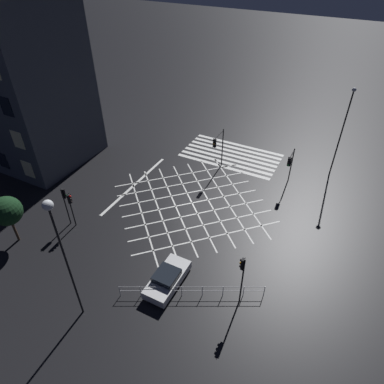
{
  "coord_description": "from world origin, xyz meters",
  "views": [
    {
      "loc": [
        -11.9,
        23.04,
        21.23
      ],
      "look_at": [
        0.0,
        0.0,
        1.35
      ],
      "focal_mm": 32.0,
      "sensor_mm": 36.0,
      "label": 1
    }
  ],
  "objects_px": {
    "street_tree_near": "(7,211)",
    "waiting_car": "(167,279)",
    "traffic_light_median_south": "(218,144)",
    "traffic_light_nw_main": "(242,272)",
    "traffic_light_sw_cross": "(290,162)",
    "street_lamp_west": "(344,125)",
    "street_lamp_east": "(58,235)",
    "traffic_light_ne_main": "(71,203)",
    "traffic_light_ne_cross": "(65,199)"
  },
  "relations": [
    {
      "from": "traffic_light_sw_cross",
      "to": "waiting_car",
      "type": "height_order",
      "value": "traffic_light_sw_cross"
    },
    {
      "from": "street_lamp_east",
      "to": "waiting_car",
      "type": "height_order",
      "value": "street_lamp_east"
    },
    {
      "from": "street_lamp_east",
      "to": "street_tree_near",
      "type": "height_order",
      "value": "street_lamp_east"
    },
    {
      "from": "waiting_car",
      "to": "traffic_light_ne_main",
      "type": "bearing_deg",
      "value": 80.35
    },
    {
      "from": "traffic_light_ne_cross",
      "to": "waiting_car",
      "type": "relative_size",
      "value": 0.9
    },
    {
      "from": "traffic_light_ne_main",
      "to": "traffic_light_nw_main",
      "type": "relative_size",
      "value": 0.79
    },
    {
      "from": "traffic_light_ne_cross",
      "to": "street_tree_near",
      "type": "bearing_deg",
      "value": 146.5
    },
    {
      "from": "street_tree_near",
      "to": "traffic_light_ne_main",
      "type": "bearing_deg",
      "value": -130.68
    },
    {
      "from": "traffic_light_ne_main",
      "to": "street_lamp_east",
      "type": "height_order",
      "value": "street_lamp_east"
    },
    {
      "from": "traffic_light_median_south",
      "to": "street_tree_near",
      "type": "bearing_deg",
      "value": -31.54
    },
    {
      "from": "street_lamp_west",
      "to": "waiting_car",
      "type": "bearing_deg",
      "value": 68.3
    },
    {
      "from": "traffic_light_nw_main",
      "to": "street_lamp_west",
      "type": "distance_m",
      "value": 20.2
    },
    {
      "from": "traffic_light_sw_cross",
      "to": "street_lamp_east",
      "type": "height_order",
      "value": "street_lamp_east"
    },
    {
      "from": "traffic_light_ne_main",
      "to": "waiting_car",
      "type": "relative_size",
      "value": 0.84
    },
    {
      "from": "traffic_light_nw_main",
      "to": "traffic_light_ne_cross",
      "type": "xyz_separation_m",
      "value": [
        16.58,
        -0.86,
        -0.47
      ]
    },
    {
      "from": "street_lamp_east",
      "to": "traffic_light_ne_cross",
      "type": "bearing_deg",
      "value": -42.45
    },
    {
      "from": "traffic_light_median_south",
      "to": "traffic_light_ne_cross",
      "type": "distance_m",
      "value": 16.22
    },
    {
      "from": "traffic_light_nw_main",
      "to": "street_lamp_west",
      "type": "height_order",
      "value": "street_lamp_west"
    },
    {
      "from": "traffic_light_ne_cross",
      "to": "street_tree_near",
      "type": "height_order",
      "value": "street_tree_near"
    },
    {
      "from": "traffic_light_median_south",
      "to": "traffic_light_ne_main",
      "type": "relative_size",
      "value": 1.28
    },
    {
      "from": "traffic_light_ne_main",
      "to": "street_lamp_west",
      "type": "bearing_deg",
      "value": 45.15
    },
    {
      "from": "traffic_light_sw_cross",
      "to": "traffic_light_median_south",
      "type": "bearing_deg",
      "value": -83.71
    },
    {
      "from": "traffic_light_median_south",
      "to": "traffic_light_nw_main",
      "type": "bearing_deg",
      "value": 29.18
    },
    {
      "from": "waiting_car",
      "to": "traffic_light_ne_cross",
      "type": "bearing_deg",
      "value": 80.63
    },
    {
      "from": "traffic_light_nw_main",
      "to": "traffic_light_ne_cross",
      "type": "relative_size",
      "value": 1.18
    },
    {
      "from": "traffic_light_median_south",
      "to": "waiting_car",
      "type": "xyz_separation_m",
      "value": [
        -2.96,
        15.76,
        -2.73
      ]
    },
    {
      "from": "traffic_light_ne_cross",
      "to": "street_lamp_east",
      "type": "relative_size",
      "value": 0.38
    },
    {
      "from": "traffic_light_ne_cross",
      "to": "waiting_car",
      "type": "xyz_separation_m",
      "value": [
        -11.31,
        1.87,
        -2.12
      ]
    },
    {
      "from": "traffic_light_sw_cross",
      "to": "street_tree_near",
      "type": "relative_size",
      "value": 0.86
    },
    {
      "from": "traffic_light_sw_cross",
      "to": "street_tree_near",
      "type": "xyz_separation_m",
      "value": [
        18.34,
        18.46,
        0.42
      ]
    },
    {
      "from": "traffic_light_ne_main",
      "to": "waiting_car",
      "type": "xyz_separation_m",
      "value": [
        -10.62,
        1.81,
        -1.94
      ]
    },
    {
      "from": "traffic_light_ne_main",
      "to": "waiting_car",
      "type": "bearing_deg",
      "value": -9.65
    },
    {
      "from": "street_tree_near",
      "to": "waiting_car",
      "type": "bearing_deg",
      "value": -172.24
    },
    {
      "from": "street_lamp_west",
      "to": "waiting_car",
      "type": "height_order",
      "value": "street_lamp_west"
    },
    {
      "from": "traffic_light_median_south",
      "to": "traffic_light_nw_main",
      "type": "xyz_separation_m",
      "value": [
        -8.24,
        14.75,
        -0.13
      ]
    },
    {
      "from": "traffic_light_sw_cross",
      "to": "street_lamp_west",
      "type": "height_order",
      "value": "street_lamp_west"
    },
    {
      "from": "traffic_light_median_south",
      "to": "street_lamp_east",
      "type": "height_order",
      "value": "street_lamp_east"
    },
    {
      "from": "traffic_light_median_south",
      "to": "waiting_car",
      "type": "bearing_deg",
      "value": 10.64
    },
    {
      "from": "street_tree_near",
      "to": "traffic_light_sw_cross",
      "type": "bearing_deg",
      "value": -134.82
    },
    {
      "from": "traffic_light_ne_cross",
      "to": "traffic_light_ne_main",
      "type": "bearing_deg",
      "value": -95.06
    },
    {
      "from": "traffic_light_ne_cross",
      "to": "street_lamp_west",
      "type": "distance_m",
      "value": 27.42
    },
    {
      "from": "street_lamp_west",
      "to": "traffic_light_sw_cross",
      "type": "bearing_deg",
      "value": 48.59
    },
    {
      "from": "street_lamp_east",
      "to": "street_lamp_west",
      "type": "bearing_deg",
      "value": -115.77
    },
    {
      "from": "traffic_light_median_south",
      "to": "street_lamp_west",
      "type": "xyz_separation_m",
      "value": [
        -11.23,
        -5.04,
        2.58
      ]
    },
    {
      "from": "traffic_light_ne_main",
      "to": "traffic_light_ne_cross",
      "type": "height_order",
      "value": "traffic_light_ne_cross"
    },
    {
      "from": "traffic_light_median_south",
      "to": "traffic_light_sw_cross",
      "type": "bearing_deg",
      "value": 96.29
    },
    {
      "from": "traffic_light_ne_cross",
      "to": "street_tree_near",
      "type": "distance_m",
      "value": 4.52
    },
    {
      "from": "street_tree_near",
      "to": "waiting_car",
      "type": "relative_size",
      "value": 1.05
    },
    {
      "from": "traffic_light_median_south",
      "to": "traffic_light_ne_cross",
      "type": "xyz_separation_m",
      "value": [
        8.35,
        13.89,
        -0.61
      ]
    },
    {
      "from": "traffic_light_nw_main",
      "to": "waiting_car",
      "type": "bearing_deg",
      "value": 10.82
    }
  ]
}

